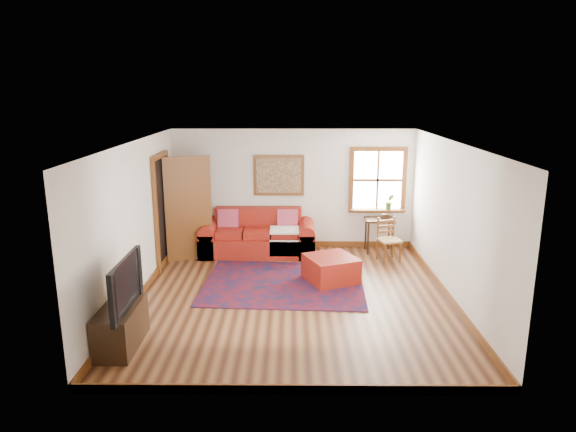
{
  "coord_description": "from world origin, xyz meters",
  "views": [
    {
      "loc": [
        -0.03,
        -7.77,
        3.29
      ],
      "look_at": [
        -0.09,
        0.6,
        1.21
      ],
      "focal_mm": 32.0,
      "sensor_mm": 36.0,
      "label": 1
    }
  ],
  "objects_px": {
    "red_ottoman": "(331,269)",
    "ladder_back_chair": "(388,238)",
    "red_leather_sofa": "(258,239)",
    "side_table": "(379,225)",
    "media_cabinet": "(121,327)"
  },
  "relations": [
    {
      "from": "red_ottoman",
      "to": "media_cabinet",
      "type": "distance_m",
      "value": 3.75
    },
    {
      "from": "red_ottoman",
      "to": "ladder_back_chair",
      "type": "relative_size",
      "value": 0.92
    },
    {
      "from": "side_table",
      "to": "media_cabinet",
      "type": "xyz_separation_m",
      "value": [
        -4.02,
        -4.06,
        -0.3
      ]
    },
    {
      "from": "red_leather_sofa",
      "to": "red_ottoman",
      "type": "xyz_separation_m",
      "value": [
        1.38,
        -1.6,
        -0.07
      ]
    },
    {
      "from": "red_ottoman",
      "to": "ladder_back_chair",
      "type": "bearing_deg",
      "value": 20.96
    },
    {
      "from": "red_ottoman",
      "to": "side_table",
      "type": "bearing_deg",
      "value": 33.72
    },
    {
      "from": "red_ottoman",
      "to": "ladder_back_chair",
      "type": "distance_m",
      "value": 1.68
    },
    {
      "from": "ladder_back_chair",
      "to": "media_cabinet",
      "type": "height_order",
      "value": "ladder_back_chair"
    },
    {
      "from": "red_leather_sofa",
      "to": "side_table",
      "type": "bearing_deg",
      "value": 2.23
    },
    {
      "from": "ladder_back_chair",
      "to": "side_table",
      "type": "bearing_deg",
      "value": 99.27
    },
    {
      "from": "side_table",
      "to": "red_leather_sofa",
      "type": "bearing_deg",
      "value": -177.77
    },
    {
      "from": "side_table",
      "to": "media_cabinet",
      "type": "relative_size",
      "value": 0.7
    },
    {
      "from": "red_leather_sofa",
      "to": "ladder_back_chair",
      "type": "xyz_separation_m",
      "value": [
        2.57,
        -0.44,
        0.16
      ]
    },
    {
      "from": "red_leather_sofa",
      "to": "ladder_back_chair",
      "type": "height_order",
      "value": "red_leather_sofa"
    },
    {
      "from": "red_leather_sofa",
      "to": "side_table",
      "type": "height_order",
      "value": "red_leather_sofa"
    }
  ]
}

